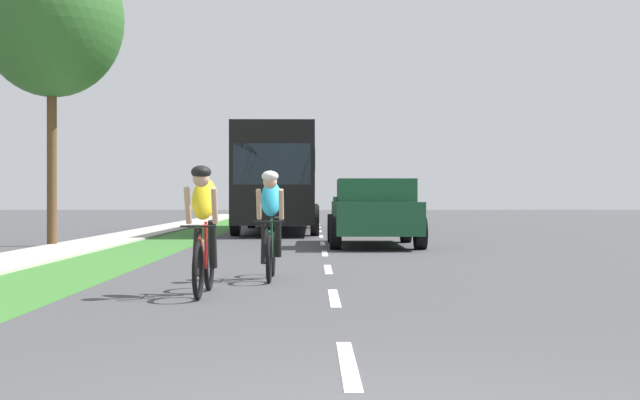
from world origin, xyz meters
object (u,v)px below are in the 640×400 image
Objects in this scene: pickup_dark_green at (374,213)px; bus_black at (280,176)px; cyclist_trailing at (271,224)px; street_tree_near at (52,19)px; cyclist_lead at (204,229)px.

bus_black reaches higher than pickup_dark_green.
cyclist_trailing is 0.23× the size of street_tree_near.
cyclist_trailing is at bearing -56.00° from street_tree_near.
pickup_dark_green is 0.44× the size of bus_black.
pickup_dark_green is 9.29m from street_tree_near.
cyclist_lead is 12.74m from street_tree_near.
cyclist_lead is at bearing -64.24° from street_tree_near.
pickup_dark_green is at bearing -0.44° from street_tree_near.
cyclist_trailing is 0.15× the size of bus_black.
street_tree_near is (-5.27, -9.37, 3.63)m from bus_black.
pickup_dark_green is at bearing 74.98° from cyclist_lead.
cyclist_lead is at bearing -105.02° from pickup_dark_green.
cyclist_lead is at bearing -90.40° from bus_black.
pickup_dark_green is 0.67× the size of street_tree_near.
cyclist_lead and cyclist_trailing have the same top height.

